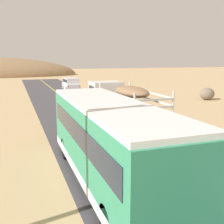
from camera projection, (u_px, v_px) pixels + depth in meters
ground_plane at (222, 221)px, 8.39m from camera, size 240.00×240.00×0.00m
road_surface at (223, 220)px, 8.39m from camera, size 8.00×120.00×0.02m
road_centre_line at (223, 220)px, 8.39m from camera, size 0.16×117.60×0.00m
livestock_truck at (115, 99)px, 21.25m from camera, size 2.53×9.70×3.02m
bus at (109, 140)px, 10.58m from camera, size 2.54×10.00×3.21m
car_far at (71, 84)px, 41.19m from camera, size 1.90×4.62×1.93m
boulder_far_horizon at (207, 94)px, 32.51m from camera, size 1.77×1.49×1.42m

